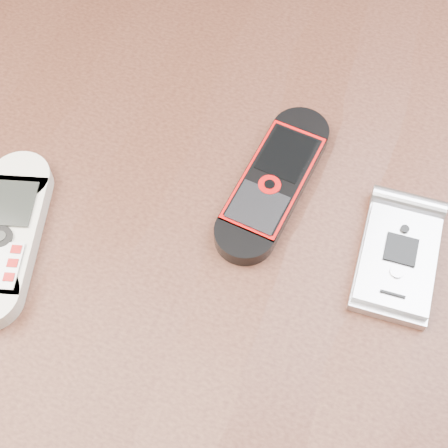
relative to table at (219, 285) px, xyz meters
The scene contains 5 objects.
ground 0.64m from the table, ahead, with size 4.00×4.00×0.00m, color #472B19.
table is the anchor object (origin of this frame).
nokia_white 0.20m from the table, 157.02° to the right, with size 0.05×0.15×0.02m, color beige.
nokia_black_red 0.13m from the table, 60.46° to the left, with size 0.05×0.15×0.02m, color black.
motorola_razr 0.18m from the table, ahead, with size 0.06×0.11×0.02m, color #B9B9BD.
Camera 1 is at (0.08, -0.22, 1.17)m, focal length 50.00 mm.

